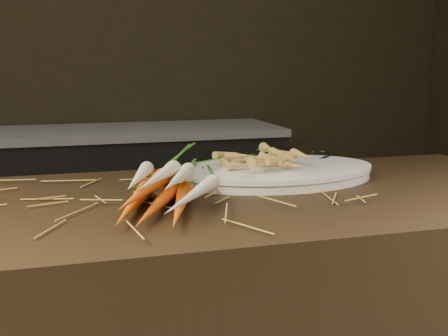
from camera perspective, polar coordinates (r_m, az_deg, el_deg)
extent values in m
cube|color=black|center=(3.36, -17.51, 13.83)|extent=(5.00, 0.04, 2.80)
cube|color=black|center=(3.14, -11.11, -4.03)|extent=(1.80, 0.60, 0.80)
cube|color=#99999E|center=(3.07, -11.39, 3.58)|extent=(1.82, 0.62, 0.04)
cone|color=#C0450C|center=(1.09, -9.28, -3.74)|extent=(0.13, 0.28, 0.04)
cone|color=#C0450C|center=(1.08, -6.91, -3.83)|extent=(0.15, 0.28, 0.04)
cone|color=#C0450C|center=(1.07, -4.50, -3.91)|extent=(0.12, 0.28, 0.04)
cone|color=#C0450C|center=(1.07, -8.25, -2.39)|extent=(0.16, 0.27, 0.04)
cone|color=beige|center=(1.09, -8.69, -0.99)|extent=(0.10, 0.27, 0.04)
cone|color=beige|center=(1.07, -6.71, -0.96)|extent=(0.14, 0.26, 0.04)
cone|color=beige|center=(1.07, -4.71, -1.09)|extent=(0.13, 0.26, 0.05)
cone|color=beige|center=(1.04, -3.34, -2.86)|extent=(0.17, 0.24, 0.03)
ellipsoid|color=#367418|center=(1.31, -4.54, 0.23)|extent=(0.25, 0.29, 0.09)
cube|color=silver|center=(1.47, 12.00, 0.30)|extent=(0.15, 0.15, 0.00)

